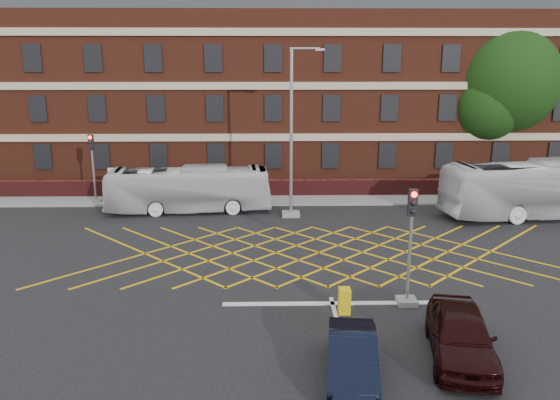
{
  "coord_description": "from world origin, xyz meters",
  "views": [
    {
      "loc": [
        -2.27,
        -21.77,
        8.5
      ],
      "look_at": [
        -1.81,
        1.5,
        2.64
      ],
      "focal_mm": 35.0,
      "sensor_mm": 36.0,
      "label": 1
    }
  ],
  "objects_px": {
    "bus_left": "(189,189)",
    "car_maroon": "(461,334)",
    "bus_right": "(544,189)",
    "direction_signs": "(117,180)",
    "car_navy": "(352,357)",
    "traffic_light_far": "(94,175)",
    "street_lamp": "(292,160)",
    "utility_cabinet": "(344,301)",
    "deciduous_tree": "(503,89)",
    "traffic_light_near": "(409,258)"
  },
  "relations": [
    {
      "from": "bus_left",
      "to": "car_maroon",
      "type": "xyz_separation_m",
      "value": [
        10.32,
        -16.68,
        -0.58
      ]
    },
    {
      "from": "bus_right",
      "to": "direction_signs",
      "type": "distance_m",
      "value": 25.39
    },
    {
      "from": "car_navy",
      "to": "traffic_light_far",
      "type": "height_order",
      "value": "traffic_light_far"
    },
    {
      "from": "street_lamp",
      "to": "utility_cabinet",
      "type": "xyz_separation_m",
      "value": [
        1.31,
        -12.58,
        -2.78
      ]
    },
    {
      "from": "deciduous_tree",
      "to": "utility_cabinet",
      "type": "height_order",
      "value": "deciduous_tree"
    },
    {
      "from": "car_maroon",
      "to": "street_lamp",
      "type": "height_order",
      "value": "street_lamp"
    },
    {
      "from": "bus_right",
      "to": "traffic_light_near",
      "type": "bearing_deg",
      "value": 130.17
    },
    {
      "from": "car_navy",
      "to": "deciduous_tree",
      "type": "bearing_deg",
      "value": 67.72
    },
    {
      "from": "street_lamp",
      "to": "direction_signs",
      "type": "xyz_separation_m",
      "value": [
        -10.87,
        3.7,
        -1.85
      ]
    },
    {
      "from": "utility_cabinet",
      "to": "car_maroon",
      "type": "bearing_deg",
      "value": -45.23
    },
    {
      "from": "bus_right",
      "to": "deciduous_tree",
      "type": "height_order",
      "value": "deciduous_tree"
    },
    {
      "from": "bus_left",
      "to": "traffic_light_near",
      "type": "height_order",
      "value": "traffic_light_near"
    },
    {
      "from": "car_maroon",
      "to": "bus_right",
      "type": "bearing_deg",
      "value": 67.84
    },
    {
      "from": "bus_right",
      "to": "utility_cabinet",
      "type": "distance_m",
      "value": 17.72
    },
    {
      "from": "traffic_light_far",
      "to": "car_maroon",
      "type": "bearing_deg",
      "value": -48.8
    },
    {
      "from": "deciduous_tree",
      "to": "direction_signs",
      "type": "xyz_separation_m",
      "value": [
        -26.36,
        -5.72,
        -5.34
      ]
    },
    {
      "from": "bus_right",
      "to": "car_navy",
      "type": "distance_m",
      "value": 20.9
    },
    {
      "from": "bus_right",
      "to": "car_maroon",
      "type": "height_order",
      "value": "bus_right"
    },
    {
      "from": "car_maroon",
      "to": "utility_cabinet",
      "type": "relative_size",
      "value": 4.85
    },
    {
      "from": "deciduous_tree",
      "to": "traffic_light_near",
      "type": "bearing_deg",
      "value": -118.99
    },
    {
      "from": "bus_right",
      "to": "car_maroon",
      "type": "xyz_separation_m",
      "value": [
        -9.85,
        -15.16,
        -0.85
      ]
    },
    {
      "from": "traffic_light_far",
      "to": "street_lamp",
      "type": "bearing_deg",
      "value": -14.81
    },
    {
      "from": "car_navy",
      "to": "utility_cabinet",
      "type": "bearing_deg",
      "value": 92.15
    },
    {
      "from": "bus_left",
      "to": "bus_right",
      "type": "relative_size",
      "value": 0.83
    },
    {
      "from": "direction_signs",
      "to": "street_lamp",
      "type": "bearing_deg",
      "value": -18.79
    },
    {
      "from": "car_navy",
      "to": "direction_signs",
      "type": "bearing_deg",
      "value": 127.06
    },
    {
      "from": "car_maroon",
      "to": "traffic_light_near",
      "type": "relative_size",
      "value": 1.04
    },
    {
      "from": "bus_left",
      "to": "street_lamp",
      "type": "xyz_separation_m",
      "value": [
        5.99,
        -1.06,
        1.9
      ]
    },
    {
      "from": "car_maroon",
      "to": "traffic_light_near",
      "type": "height_order",
      "value": "traffic_light_near"
    },
    {
      "from": "car_maroon",
      "to": "street_lamp",
      "type": "relative_size",
      "value": 0.48
    },
    {
      "from": "deciduous_tree",
      "to": "car_navy",
      "type": "bearing_deg",
      "value": -119.11
    },
    {
      "from": "bus_left",
      "to": "street_lamp",
      "type": "distance_m",
      "value": 6.37
    },
    {
      "from": "traffic_light_far",
      "to": "utility_cabinet",
      "type": "relative_size",
      "value": 4.66
    },
    {
      "from": "traffic_light_near",
      "to": "street_lamp",
      "type": "bearing_deg",
      "value": 107.23
    },
    {
      "from": "traffic_light_near",
      "to": "utility_cabinet",
      "type": "xyz_separation_m",
      "value": [
        -2.37,
        -0.7,
        -1.31
      ]
    },
    {
      "from": "street_lamp",
      "to": "utility_cabinet",
      "type": "height_order",
      "value": "street_lamp"
    },
    {
      "from": "car_navy",
      "to": "traffic_light_near",
      "type": "height_order",
      "value": "traffic_light_near"
    },
    {
      "from": "bus_left",
      "to": "car_maroon",
      "type": "bearing_deg",
      "value": -152.62
    },
    {
      "from": "bus_right",
      "to": "bus_left",
      "type": "bearing_deg",
      "value": 78.44
    },
    {
      "from": "bus_left",
      "to": "deciduous_tree",
      "type": "bearing_deg",
      "value": -73.1
    },
    {
      "from": "bus_left",
      "to": "street_lamp",
      "type": "height_order",
      "value": "street_lamp"
    },
    {
      "from": "traffic_light_far",
      "to": "street_lamp",
      "type": "height_order",
      "value": "street_lamp"
    },
    {
      "from": "bus_right",
      "to": "direction_signs",
      "type": "relative_size",
      "value": 5.26
    },
    {
      "from": "street_lamp",
      "to": "deciduous_tree",
      "type": "bearing_deg",
      "value": 31.3
    },
    {
      "from": "street_lamp",
      "to": "utility_cabinet",
      "type": "distance_m",
      "value": 12.95
    },
    {
      "from": "bus_right",
      "to": "street_lamp",
      "type": "height_order",
      "value": "street_lamp"
    },
    {
      "from": "bus_left",
      "to": "car_maroon",
      "type": "height_order",
      "value": "bus_left"
    },
    {
      "from": "bus_right",
      "to": "car_navy",
      "type": "relative_size",
      "value": 3.02
    },
    {
      "from": "traffic_light_near",
      "to": "direction_signs",
      "type": "distance_m",
      "value": 21.32
    },
    {
      "from": "deciduous_tree",
      "to": "street_lamp",
      "type": "xyz_separation_m",
      "value": [
        -15.49,
        -9.42,
        -3.49
      ]
    }
  ]
}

